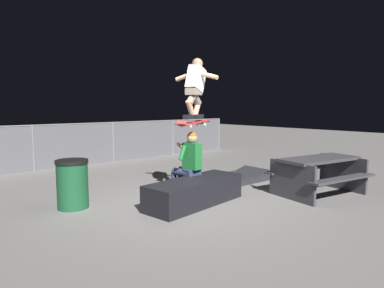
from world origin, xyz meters
TOP-DOWN VIEW (x-y plane):
  - ground_plane at (0.00, 0.00)m, footprint 40.00×40.00m
  - ledge_box_main at (0.05, -0.12)m, footprint 2.07×0.94m
  - person_sitting_on_ledge at (0.24, 0.30)m, footprint 0.60×0.77m
  - skateboard at (0.22, 0.11)m, footprint 1.03×0.53m
  - skater_airborne at (0.27, 0.12)m, footprint 0.63×0.86m
  - kicker_ramp at (2.20, 0.61)m, footprint 1.17×0.85m
  - picnic_table_back at (2.40, -1.22)m, footprint 1.90×1.61m
  - trash_bin at (-1.71, 1.11)m, footprint 0.55×0.55m
  - fence_back at (0.00, 5.14)m, footprint 12.05×0.05m

SIDE VIEW (x-z plane):
  - ground_plane at x=0.00m, z-range 0.00..0.00m
  - kicker_ramp at x=2.20m, z-range -0.11..0.23m
  - ledge_box_main at x=0.05m, z-range 0.00..0.46m
  - trash_bin at x=-1.71m, z-range 0.00..0.86m
  - picnic_table_back at x=2.40m, z-range 0.12..0.87m
  - fence_back at x=0.00m, z-range 0.04..1.31m
  - person_sitting_on_ledge at x=0.24m, z-range 0.07..1.36m
  - skateboard at x=0.22m, z-range 1.40..1.53m
  - skater_airborne at x=0.27m, z-range 1.59..2.71m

